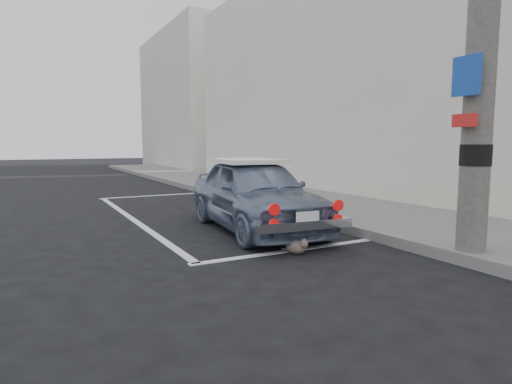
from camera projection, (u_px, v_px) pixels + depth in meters
ground at (245, 247)px, 5.98m from camera, size 80.00×80.00×0.00m
sidewalk at (335, 207)px, 9.23m from camera, size 2.80×40.00×0.15m
shop_building at (380, 71)px, 12.07m from camera, size 3.50×18.00×7.00m
building_far at (190, 102)px, 26.02m from camera, size 3.50×10.00×8.00m
pline_rear at (295, 250)px, 5.78m from camera, size 3.00×0.12×0.01m
pline_front at (156, 196)px, 11.90m from camera, size 3.00×0.12×0.01m
pline_side at (132, 219)px, 8.18m from camera, size 0.12×7.00×0.01m
retro_coupe at (255, 194)px, 7.11m from camera, size 1.77×3.67×1.21m
cat at (297, 246)px, 5.57m from camera, size 0.28×0.42×0.23m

